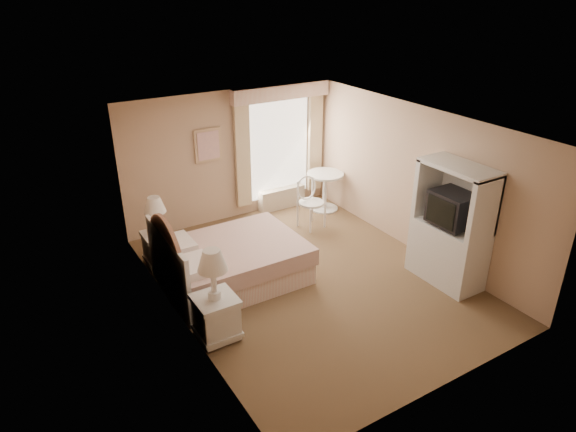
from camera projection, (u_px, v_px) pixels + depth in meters
room at (311, 207)px, 7.58m from camera, size 4.21×5.51×2.51m
window at (281, 144)px, 10.08m from camera, size 2.05×0.22×2.51m
framed_art at (208, 145)px, 9.33m from camera, size 0.52×0.04×0.62m
bed at (228, 262)px, 7.90m from camera, size 2.12×1.63×1.44m
nightstand_near at (215, 306)px, 6.60m from camera, size 0.53×0.53×1.29m
nightstand_far at (159, 240)px, 8.37m from camera, size 0.49×0.49×1.18m
round_table at (325, 185)px, 10.33m from camera, size 0.74×0.74×0.78m
cafe_chair at (309, 198)px, 9.61m from camera, size 0.53×0.53×0.99m
armoire at (450, 234)px, 7.78m from camera, size 0.57×1.15×1.91m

